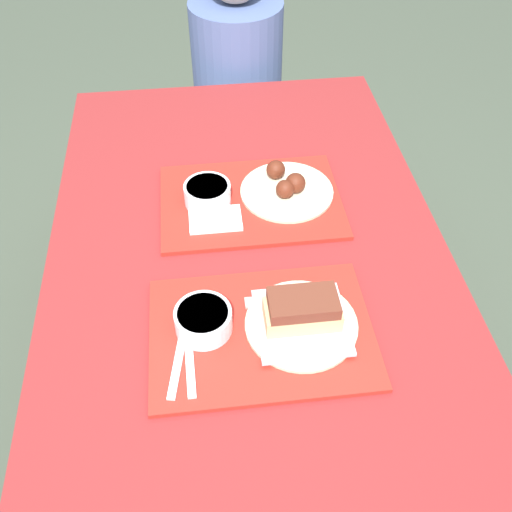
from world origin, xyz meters
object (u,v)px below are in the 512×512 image
bowl_coleslaw_near (203,319)px  person_seated_across (237,58)px  brisket_sandwich_plate (302,316)px  bowl_coleslaw_far (207,193)px  tray_far (251,201)px  wings_plate_far (286,186)px  tray_near (260,333)px

bowl_coleslaw_near → person_seated_across: 1.22m
brisket_sandwich_plate → bowl_coleslaw_far: (-0.17, 0.41, -0.00)m
tray_far → bowl_coleslaw_far: 0.11m
bowl_coleslaw_near → person_seated_across: (0.18, 1.20, -0.06)m
person_seated_across → bowl_coleslaw_far: bearing=-100.4°
bowl_coleslaw_far → wings_plate_far: (0.20, 0.02, -0.01)m
brisket_sandwich_plate → bowl_coleslaw_far: 0.44m
tray_far → person_seated_across: bearing=87.1°
tray_near → bowl_coleslaw_far: (-0.08, 0.41, 0.04)m
bowl_coleslaw_near → tray_near: bearing=-10.6°
tray_far → tray_near: bearing=-93.8°
wings_plate_far → person_seated_across: 0.80m
wings_plate_far → brisket_sandwich_plate: bearing=-94.7°
tray_far → bowl_coleslaw_near: 0.41m
wings_plate_far → person_seated_across: person_seated_across is taller
bowl_coleslaw_near → wings_plate_far: wings_plate_far is taller
bowl_coleslaw_near → brisket_sandwich_plate: brisket_sandwich_plate is taller
bowl_coleslaw_near → wings_plate_far: bearing=60.4°
bowl_coleslaw_far → person_seated_across: bearing=79.6°
tray_near → person_seated_across: 1.23m
bowl_coleslaw_far → tray_near: bearing=-78.9°
bowl_coleslaw_far → tray_far: bearing=-2.3°
tray_near → brisket_sandwich_plate: bearing=2.8°
tray_far → bowl_coleslaw_far: bowl_coleslaw_far is taller
tray_near → tray_far: bearing=86.2°
tray_near → brisket_sandwich_plate: 0.09m
tray_far → wings_plate_far: size_ratio=1.91×
tray_far → bowl_coleslaw_far: bearing=177.7°
brisket_sandwich_plate → person_seated_across: bearing=90.8°
tray_near → wings_plate_far: 0.45m
tray_far → bowl_coleslaw_near: bearing=-109.8°
tray_near → tray_far: same height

